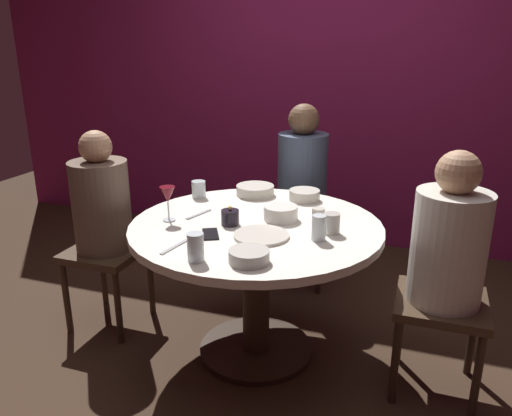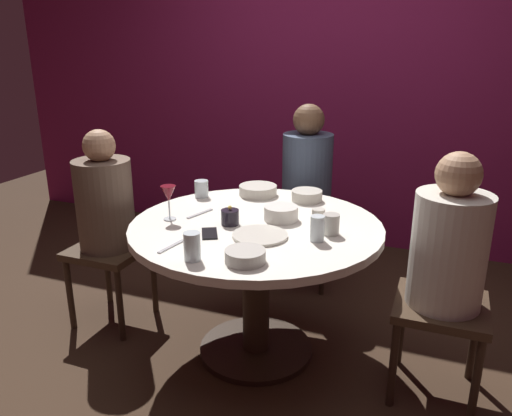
{
  "view_description": "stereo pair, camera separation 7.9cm",
  "coord_description": "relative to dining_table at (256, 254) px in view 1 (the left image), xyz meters",
  "views": [
    {
      "loc": [
        0.76,
        -2.18,
        1.58
      ],
      "look_at": [
        0.0,
        0.0,
        0.81
      ],
      "focal_mm": 35.07,
      "sensor_mm": 36.0,
      "label": 1
    },
    {
      "loc": [
        0.84,
        -2.15,
        1.58
      ],
      "look_at": [
        0.0,
        0.0,
        0.81
      ],
      "focal_mm": 35.07,
      "sensor_mm": 36.0,
      "label": 2
    }
  ],
  "objects": [
    {
      "name": "knife_near_plate",
      "position": [
        -0.23,
        -0.4,
        0.17
      ],
      "size": [
        0.05,
        0.18,
        0.01
      ],
      "primitive_type": "cube",
      "rotation": [
        0.0,
        0.0,
        -0.17
      ],
      "color": "#B7B7BC",
      "rests_on": "dining_table"
    },
    {
      "name": "seated_diner_left",
      "position": [
        -0.9,
        0.0,
        0.14
      ],
      "size": [
        0.4,
        0.4,
        1.14
      ],
      "rotation": [
        0.0,
        0.0,
        6.28
      ],
      "color": "#3F2D1E",
      "rests_on": "ground"
    },
    {
      "name": "seated_diner_back",
      "position": [
        0.0,
        0.92,
        0.18
      ],
      "size": [
        0.4,
        0.4,
        1.21
      ],
      "rotation": [
        0.0,
        0.0,
        4.71
      ],
      "color": "#3F2D1E",
      "rests_on": "ground"
    },
    {
      "name": "cell_phone",
      "position": [
        -0.15,
        -0.21,
        0.17
      ],
      "size": [
        0.13,
        0.16,
        0.01
      ],
      "primitive_type": "cube",
      "rotation": [
        0.0,
        0.0,
        3.63
      ],
      "color": "black",
      "rests_on": "dining_table"
    },
    {
      "name": "back_wall",
      "position": [
        0.0,
        1.78,
        0.73
      ],
      "size": [
        6.0,
        0.1,
        2.6
      ],
      "primitive_type": "cube",
      "color": "maroon",
      "rests_on": "ground"
    },
    {
      "name": "cup_near_candle",
      "position": [
        -0.08,
        -0.5,
        0.22
      ],
      "size": [
        0.07,
        0.07,
        0.12
      ],
      "primitive_type": "cylinder",
      "color": "silver",
      "rests_on": "dining_table"
    },
    {
      "name": "cup_far_edge",
      "position": [
        -0.45,
        0.3,
        0.21
      ],
      "size": [
        0.08,
        0.08,
        0.1
      ],
      "primitive_type": "cylinder",
      "color": "silver",
      "rests_on": "dining_table"
    },
    {
      "name": "ground_plane",
      "position": [
        0.0,
        0.0,
        -0.57
      ],
      "size": [
        8.0,
        8.0,
        0.0
      ],
      "primitive_type": "plane",
      "color": "#382619"
    },
    {
      "name": "cup_center_front",
      "position": [
        0.29,
        0.07,
        0.21
      ],
      "size": [
        0.06,
        0.06,
        0.09
      ],
      "primitive_type": "cylinder",
      "color": "beige",
      "rests_on": "dining_table"
    },
    {
      "name": "cup_by_right_diner",
      "position": [
        0.34,
        -0.11,
        0.22
      ],
      "size": [
        0.06,
        0.06,
        0.12
      ],
      "primitive_type": "cylinder",
      "color": "silver",
      "rests_on": "dining_table"
    },
    {
      "name": "bowl_salad_center",
      "position": [
        0.13,
        0.45,
        0.19
      ],
      "size": [
        0.17,
        0.17,
        0.06
      ],
      "primitive_type": "cylinder",
      "color": "beige",
      "rests_on": "dining_table"
    },
    {
      "name": "bowl_sauce_side",
      "position": [
        -0.16,
        0.45,
        0.19
      ],
      "size": [
        0.22,
        0.22,
        0.06
      ],
      "primitive_type": "cylinder",
      "color": "beige",
      "rests_on": "dining_table"
    },
    {
      "name": "dining_table",
      "position": [
        0.0,
        0.0,
        0.0
      ],
      "size": [
        1.24,
        1.24,
        0.73
      ],
      "color": "silver",
      "rests_on": "ground"
    },
    {
      "name": "bowl_serving_large",
      "position": [
        0.12,
        -0.44,
        0.19
      ],
      "size": [
        0.17,
        0.17,
        0.05
      ],
      "primitive_type": "cylinder",
      "color": "#B2ADA3",
      "rests_on": "dining_table"
    },
    {
      "name": "dinner_plate",
      "position": [
        0.08,
        -0.16,
        0.17
      ],
      "size": [
        0.26,
        0.26,
        0.01
      ],
      "primitive_type": "cylinder",
      "color": "beige",
      "rests_on": "dining_table"
    },
    {
      "name": "fork_near_plate",
      "position": [
        -0.32,
        0.02,
        0.17
      ],
      "size": [
        0.07,
        0.18,
        0.01
      ],
      "primitive_type": "cube",
      "rotation": [
        0.0,
        0.0,
        -0.29
      ],
      "color": "#B7B7BC",
      "rests_on": "dining_table"
    },
    {
      "name": "wine_glass",
      "position": [
        -0.42,
        -0.1,
        0.29
      ],
      "size": [
        0.08,
        0.08,
        0.18
      ],
      "color": "silver",
      "rests_on": "dining_table"
    },
    {
      "name": "candle_holder",
      "position": [
        -0.11,
        -0.06,
        0.2
      ],
      "size": [
        0.09,
        0.09,
        0.1
      ],
      "color": "black",
      "rests_on": "dining_table"
    },
    {
      "name": "bowl_small_white",
      "position": [
        0.1,
        0.1,
        0.2
      ],
      "size": [
        0.17,
        0.17,
        0.07
      ],
      "primitive_type": "cylinder",
      "color": "silver",
      "rests_on": "dining_table"
    },
    {
      "name": "cup_by_left_diner",
      "position": [
        0.38,
        -0.01,
        0.21
      ],
      "size": [
        0.08,
        0.08,
        0.1
      ],
      "primitive_type": "cylinder",
      "color": "#B2ADA3",
      "rests_on": "dining_table"
    },
    {
      "name": "seated_diner_right",
      "position": [
        0.89,
        0.0,
        0.15
      ],
      "size": [
        0.4,
        0.4,
        1.16
      ],
      "rotation": [
        0.0,
        0.0,
        3.14
      ],
      "color": "#3F2D1E",
      "rests_on": "ground"
    }
  ]
}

